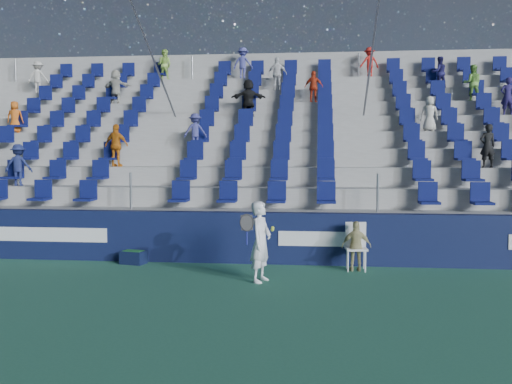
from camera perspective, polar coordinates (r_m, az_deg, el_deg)
ground at (r=10.47m, az=-2.79°, el=-10.39°), size 70.00×70.00×0.00m
sponsor_wall at (r=13.41m, az=-0.68°, el=-4.58°), size 24.00×0.32×1.20m
grandstand at (r=18.34m, az=1.20°, el=2.56°), size 24.00×8.17×6.63m
tennis_player at (r=11.45m, az=0.47°, el=-4.98°), size 0.69×0.68×1.62m
line_judge_chair at (r=12.86m, az=9.96°, el=-5.02°), size 0.50×0.51×1.05m
line_judge at (r=12.71m, az=10.01°, el=-5.35°), size 0.65×0.29×1.10m
ball_bin at (r=13.68m, az=-12.16°, el=-6.33°), size 0.62×0.48×0.31m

